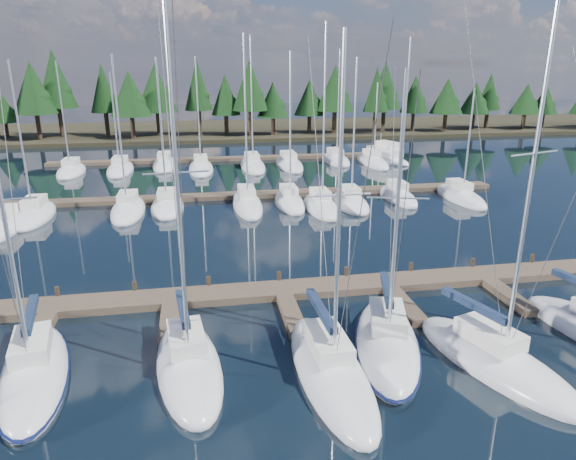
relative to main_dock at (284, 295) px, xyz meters
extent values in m
plane|color=black|center=(0.00, 12.64, -0.20)|extent=(260.00, 260.00, 0.00)
cube|color=black|center=(0.00, 72.64, 0.10)|extent=(220.00, 30.00, 0.60)
cube|color=brown|center=(0.00, 0.64, 0.00)|extent=(44.00, 2.00, 0.40)
cube|color=brown|center=(-12.00, -2.36, 0.00)|extent=(0.90, 4.00, 0.40)
cube|color=brown|center=(-6.00, -2.36, 0.00)|extent=(0.90, 4.00, 0.40)
cube|color=brown|center=(0.00, -2.36, 0.00)|extent=(0.90, 4.00, 0.40)
cube|color=brown|center=(6.00, -2.36, 0.00)|extent=(0.90, 4.00, 0.40)
cube|color=brown|center=(12.00, -2.36, 0.00)|extent=(0.90, 4.00, 0.40)
cylinder|color=#31261B|center=(-12.00, 1.64, 0.25)|extent=(0.26, 0.26, 0.90)
cylinder|color=#31261B|center=(-8.00, 1.64, 0.25)|extent=(0.26, 0.26, 0.90)
cylinder|color=#31261B|center=(-4.00, 1.64, 0.25)|extent=(0.26, 0.26, 0.90)
cylinder|color=#31261B|center=(0.00, 1.64, 0.25)|extent=(0.26, 0.26, 0.90)
cylinder|color=#31261B|center=(4.00, 1.64, 0.25)|extent=(0.26, 0.26, 0.90)
cylinder|color=#31261B|center=(8.00, 1.64, 0.25)|extent=(0.26, 0.26, 0.90)
cylinder|color=#31261B|center=(12.00, 1.64, 0.25)|extent=(0.26, 0.26, 0.90)
cylinder|color=#31261B|center=(16.00, 1.64, 0.25)|extent=(0.26, 0.26, 0.90)
cube|color=brown|center=(0.00, 22.64, 0.00)|extent=(50.00, 1.80, 0.40)
cube|color=brown|center=(0.00, 42.64, 0.00)|extent=(46.00, 1.80, 0.40)
ellipsoid|color=silver|center=(-11.22, -5.64, -0.05)|extent=(3.98, 8.56, 1.90)
cube|color=silver|center=(-11.29, -5.24, 1.15)|extent=(1.86, 2.84, 0.70)
cylinder|color=silver|center=(-11.14, -6.05, 6.82)|extent=(0.19, 0.19, 12.04)
cylinder|color=silver|center=(-11.46, -4.26, 1.90)|extent=(0.76, 3.59, 0.12)
cube|color=#15223C|center=(-11.46, -4.26, 2.05)|extent=(0.96, 3.47, 0.30)
cylinder|color=silver|center=(-11.14, -6.05, 7.42)|extent=(2.29, 0.48, 0.07)
cylinder|color=#3F3F44|center=(-11.53, -3.90, 6.67)|extent=(0.81, 4.33, 12.35)
ellipsoid|color=#0A1236|center=(-11.22, -5.64, 0.02)|extent=(4.14, 8.90, 0.18)
ellipsoid|color=silver|center=(-5.04, -6.17, -0.05)|extent=(3.46, 8.18, 1.90)
cube|color=silver|center=(-5.09, -5.78, 1.15)|extent=(1.71, 2.68, 0.70)
cylinder|color=silver|center=(-5.00, -6.57, 7.61)|extent=(0.18, 0.18, 13.62)
cylinder|color=silver|center=(-5.19, -4.83, 1.90)|extent=(0.50, 3.49, 0.12)
cube|color=#15223C|center=(-5.19, -4.83, 2.05)|extent=(0.71, 3.35, 0.30)
cylinder|color=silver|center=(-5.00, -6.57, 8.29)|extent=(2.35, 0.32, 0.07)
cylinder|color=#3F3F44|center=(-4.82, -8.27, 7.46)|extent=(0.40, 3.43, 13.93)
cylinder|color=#3F3F44|center=(-5.23, -4.48, 7.46)|extent=(0.49, 4.22, 13.93)
ellipsoid|color=silver|center=(0.66, -7.55, -0.05)|extent=(2.94, 9.21, 1.90)
cube|color=silver|center=(0.64, -7.10, 1.15)|extent=(1.54, 2.97, 0.70)
cylinder|color=silver|center=(0.68, -8.01, 6.96)|extent=(0.17, 0.17, 12.32)
cylinder|color=silver|center=(0.61, -6.00, 1.90)|extent=(0.26, 4.01, 0.12)
cube|color=#15223C|center=(0.61, -6.00, 2.05)|extent=(0.49, 3.84, 0.30)
cylinder|color=silver|center=(0.68, -8.01, 7.57)|extent=(2.35, 0.15, 0.07)
cylinder|color=#3F3F44|center=(0.75, -9.97, 6.81)|extent=(0.17, 3.95, 12.63)
cylinder|color=#3F3F44|center=(0.59, -5.59, 6.81)|extent=(0.20, 4.86, 12.63)
ellipsoid|color=silver|center=(3.72, -5.85, -0.05)|extent=(4.93, 8.81, 1.90)
cube|color=silver|center=(3.84, -5.45, 1.15)|extent=(2.19, 2.99, 0.70)
cylinder|color=silver|center=(3.61, -6.25, 6.33)|extent=(0.20, 0.20, 11.07)
cylinder|color=silver|center=(4.11, -4.48, 1.90)|extent=(1.12, 3.58, 0.12)
cube|color=#15223C|center=(4.11, -4.48, 2.05)|extent=(1.29, 3.48, 0.30)
cylinder|color=silver|center=(3.61, -6.25, 6.89)|extent=(2.40, 0.74, 0.07)
cylinder|color=#3F3F44|center=(3.12, -7.99, 6.18)|extent=(1.02, 3.50, 11.38)
cylinder|color=#3F3F44|center=(4.21, -4.12, 6.18)|extent=(1.25, 4.31, 11.38)
ellipsoid|color=#0A1236|center=(3.72, -5.85, 0.02)|extent=(5.13, 9.16, 0.18)
ellipsoid|color=silver|center=(7.67, -8.07, -0.05)|extent=(5.15, 8.91, 1.90)
cube|color=silver|center=(7.55, -7.67, 1.15)|extent=(2.24, 3.04, 0.70)
cylinder|color=silver|center=(7.80, -8.48, 8.19)|extent=(0.20, 0.20, 14.78)
cylinder|color=silver|center=(7.24, -6.70, 1.90)|extent=(1.24, 3.60, 0.12)
cube|color=#15223C|center=(7.24, -6.70, 2.05)|extent=(1.41, 3.50, 0.30)
cylinder|color=silver|center=(7.80, -8.48, 8.93)|extent=(2.35, 0.80, 0.07)
cylinder|color=#3F3F44|center=(7.12, -6.34, 8.04)|extent=(1.40, 4.32, 15.09)
ellipsoid|color=silver|center=(-19.25, 15.67, -0.05)|extent=(2.60, 8.07, 1.90)
cube|color=silver|center=(-19.25, 16.07, 1.15)|extent=(1.43, 2.58, 0.70)
ellipsoid|color=silver|center=(-17.77, 18.56, -0.05)|extent=(2.77, 7.91, 1.90)
cube|color=silver|center=(-17.77, 18.95, 1.15)|extent=(1.52, 2.53, 0.70)
cylinder|color=silver|center=(-17.77, 18.16, 6.56)|extent=(0.16, 0.16, 11.52)
ellipsoid|color=silver|center=(-10.36, 18.92, -0.05)|extent=(2.76, 8.39, 1.90)
cube|color=silver|center=(-10.36, 19.34, 1.15)|extent=(1.52, 2.68, 0.70)
cylinder|color=silver|center=(-10.36, 18.50, 6.76)|extent=(0.16, 0.16, 11.92)
ellipsoid|color=silver|center=(-7.09, 19.43, -0.05)|extent=(2.82, 7.38, 1.90)
cube|color=silver|center=(-7.09, 19.80, 1.15)|extent=(1.55, 2.36, 0.70)
cylinder|color=silver|center=(-7.09, 19.06, 6.65)|extent=(0.16, 0.16, 11.71)
ellipsoid|color=silver|center=(-0.09, 19.13, -0.05)|extent=(2.52, 9.40, 1.90)
cube|color=silver|center=(-0.09, 19.60, 1.15)|extent=(1.38, 3.01, 0.70)
cylinder|color=silver|center=(-0.09, 18.66, 7.57)|extent=(0.16, 0.16, 13.56)
ellipsoid|color=silver|center=(3.73, 19.07, -0.05)|extent=(2.46, 7.47, 1.90)
cube|color=silver|center=(3.73, 19.44, 1.15)|extent=(1.35, 2.39, 0.70)
cylinder|color=silver|center=(3.73, 18.69, 6.89)|extent=(0.16, 0.16, 12.20)
ellipsoid|color=silver|center=(6.19, 17.06, -0.05)|extent=(2.69, 7.87, 1.90)
cube|color=silver|center=(6.19, 17.45, 1.15)|extent=(1.48, 2.52, 0.70)
cylinder|color=silver|center=(6.19, 16.66, 7.97)|extent=(0.16, 0.16, 14.35)
ellipsoid|color=silver|center=(9.07, 17.90, -0.05)|extent=(2.81, 7.25, 1.90)
cube|color=silver|center=(9.07, 18.26, 1.15)|extent=(1.55, 2.32, 0.70)
cylinder|color=silver|center=(9.07, 17.54, 6.66)|extent=(0.16, 0.16, 11.74)
ellipsoid|color=silver|center=(14.16, 19.25, -0.05)|extent=(2.43, 7.32, 1.90)
cube|color=silver|center=(14.16, 19.62, 1.15)|extent=(1.34, 2.34, 0.70)
cylinder|color=silver|center=(14.16, 18.89, 7.48)|extent=(0.16, 0.16, 13.37)
ellipsoid|color=silver|center=(19.95, 18.22, -0.05)|extent=(2.60, 8.58, 1.90)
cube|color=silver|center=(19.95, 18.65, 1.15)|extent=(1.43, 2.74, 0.70)
cylinder|color=silver|center=(19.95, 17.80, 5.37)|extent=(0.16, 0.16, 9.15)
ellipsoid|color=silver|center=(-18.84, 37.17, -0.05)|extent=(2.89, 7.82, 1.90)
cube|color=silver|center=(-18.84, 37.56, 1.15)|extent=(1.59, 2.50, 0.70)
cylinder|color=silver|center=(-18.84, 36.78, 6.55)|extent=(0.16, 0.16, 11.51)
ellipsoid|color=silver|center=(-13.37, 37.36, -0.05)|extent=(2.92, 8.71, 1.90)
cube|color=silver|center=(-13.37, 37.80, 1.15)|extent=(1.61, 2.79, 0.70)
cylinder|color=silver|center=(-13.37, 36.93, 5.96)|extent=(0.16, 0.16, 10.33)
ellipsoid|color=silver|center=(-8.34, 39.54, -0.05)|extent=(2.89, 9.51, 1.90)
cube|color=silver|center=(-8.34, 40.02, 1.15)|extent=(1.59, 3.04, 0.70)
cylinder|color=silver|center=(-8.34, 39.07, 6.19)|extent=(0.16, 0.16, 10.78)
ellipsoid|color=silver|center=(-3.93, 36.42, -0.05)|extent=(2.88, 9.22, 1.90)
cube|color=silver|center=(-3.93, 36.89, 1.15)|extent=(1.58, 2.95, 0.70)
cylinder|color=silver|center=(-3.93, 35.96, 6.79)|extent=(0.16, 0.16, 11.98)
ellipsoid|color=silver|center=(2.34, 37.08, -0.05)|extent=(2.90, 10.08, 1.90)
cube|color=silver|center=(2.34, 37.58, 1.15)|extent=(1.59, 3.22, 0.70)
cylinder|color=silver|center=(2.34, 36.57, 7.94)|extent=(0.16, 0.16, 14.29)
ellipsoid|color=silver|center=(6.93, 37.15, -0.05)|extent=(2.99, 10.10, 1.90)
cube|color=silver|center=(6.93, 37.65, 1.15)|extent=(1.64, 3.23, 0.70)
cylinder|color=silver|center=(6.93, 36.64, 6.69)|extent=(0.16, 0.16, 11.78)
ellipsoid|color=silver|center=(13.41, 38.95, -0.05)|extent=(2.99, 8.16, 1.90)
cube|color=silver|center=(13.41, 39.36, 1.15)|extent=(1.64, 2.61, 0.70)
cylinder|color=silver|center=(13.41, 38.54, 7.25)|extent=(0.16, 0.16, 12.90)
ellipsoid|color=silver|center=(17.65, 36.82, -0.05)|extent=(2.75, 9.56, 1.90)
cube|color=silver|center=(17.65, 37.30, 1.15)|extent=(1.51, 3.06, 0.70)
cylinder|color=silver|center=(17.65, 36.34, 5.30)|extent=(0.16, 0.16, 9.01)
ellipsoid|color=silver|center=(19.80, 38.37, -0.10)|extent=(6.03, 9.06, 1.73)
cube|color=silver|center=(19.80, 38.37, 1.04)|extent=(3.84, 5.21, 1.15)
cube|color=silver|center=(19.97, 37.97, 2.00)|extent=(2.64, 3.40, 0.86)
cylinder|color=silver|center=(19.47, 39.16, 2.58)|extent=(0.10, 0.10, 1.53)
cylinder|color=black|center=(-34.79, 66.04, 1.65)|extent=(0.70, 0.70, 2.50)
cone|color=black|center=(-34.79, 66.04, 5.33)|extent=(4.37, 4.37, 4.87)
ellipsoid|color=black|center=(-34.29, 66.04, 4.22)|extent=(2.62, 2.62, 2.62)
cylinder|color=black|center=(-28.88, 62.85, 2.43)|extent=(0.70, 0.70, 4.06)
cone|color=black|center=(-28.88, 62.85, 8.41)|extent=(6.55, 6.55, 7.90)
ellipsoid|color=black|center=(-28.38, 62.85, 6.60)|extent=(3.93, 3.93, 3.93)
cylinder|color=black|center=(-26.21, 65.98, 2.74)|extent=(0.70, 0.70, 4.70)
cone|color=black|center=(-26.21, 65.98, 9.66)|extent=(6.15, 6.15, 9.13)
ellipsoid|color=black|center=(-25.71, 65.98, 7.57)|extent=(3.69, 3.69, 3.69)
cylinder|color=black|center=(-18.82, 65.15, 2.37)|extent=(0.70, 0.70, 3.94)
cone|color=black|center=(-18.82, 65.15, 8.17)|extent=(4.52, 4.52, 7.66)
ellipsoid|color=black|center=(-18.32, 65.15, 6.42)|extent=(2.71, 2.71, 2.71)
cylinder|color=black|center=(-14.29, 61.45, 2.19)|extent=(0.70, 0.70, 3.59)
cone|color=black|center=(-14.29, 61.45, 7.48)|extent=(6.43, 6.43, 6.98)
ellipsoid|color=black|center=(-13.79, 61.45, 5.88)|extent=(3.86, 3.86, 3.86)
cylinder|color=black|center=(-10.48, 65.04, 2.35)|extent=(0.70, 0.70, 3.91)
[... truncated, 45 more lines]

